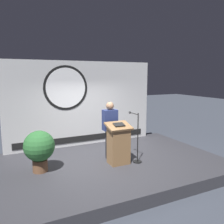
{
  "coord_description": "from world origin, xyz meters",
  "views": [
    {
      "loc": [
        -2.49,
        -5.53,
        2.65
      ],
      "look_at": [
        0.26,
        0.16,
        1.64
      ],
      "focal_mm": 37.28,
      "sensor_mm": 36.0,
      "label": 1
    }
  ],
  "objects_px": {
    "podium": "(119,144)",
    "speaker_person": "(110,130)",
    "potted_plant": "(39,148)",
    "microphone_stand": "(136,145)"
  },
  "relations": [
    {
      "from": "podium",
      "to": "microphone_stand",
      "type": "xyz_separation_m",
      "value": [
        0.5,
        -0.09,
        -0.06
      ]
    },
    {
      "from": "microphone_stand",
      "to": "speaker_person",
      "type": "bearing_deg",
      "value": 132.94
    },
    {
      "from": "podium",
      "to": "speaker_person",
      "type": "distance_m",
      "value": 0.56
    },
    {
      "from": "podium",
      "to": "potted_plant",
      "type": "distance_m",
      "value": 2.01
    },
    {
      "from": "potted_plant",
      "to": "podium",
      "type": "bearing_deg",
      "value": -10.48
    },
    {
      "from": "microphone_stand",
      "to": "podium",
      "type": "bearing_deg",
      "value": 170.16
    },
    {
      "from": "speaker_person",
      "to": "potted_plant",
      "type": "xyz_separation_m",
      "value": [
        -1.95,
        -0.11,
        -0.22
      ]
    },
    {
      "from": "microphone_stand",
      "to": "potted_plant",
      "type": "relative_size",
      "value": 1.33
    },
    {
      "from": "podium",
      "to": "speaker_person",
      "type": "xyz_separation_m",
      "value": [
        -0.03,
        0.48,
        0.28
      ]
    },
    {
      "from": "speaker_person",
      "to": "potted_plant",
      "type": "bearing_deg",
      "value": -176.67
    }
  ]
}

